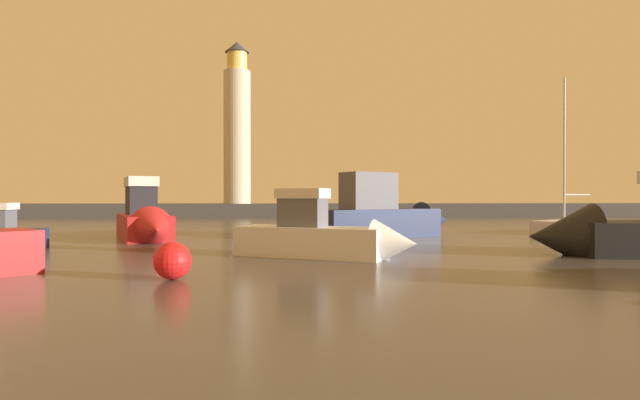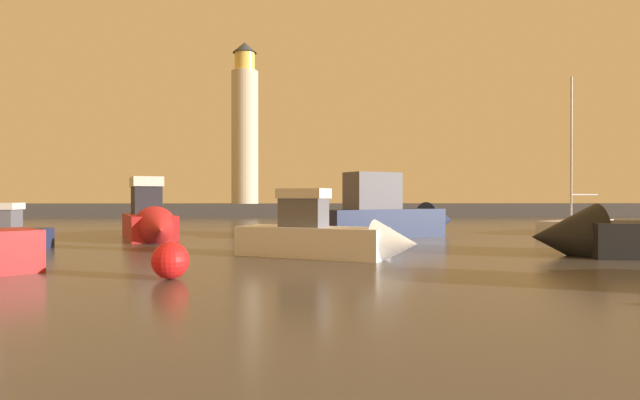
{
  "view_description": "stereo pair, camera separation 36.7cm",
  "coord_description": "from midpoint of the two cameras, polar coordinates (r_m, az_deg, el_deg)",
  "views": [
    {
      "loc": [
        -1.72,
        -1.27,
        2.22
      ],
      "look_at": [
        -0.77,
        16.82,
        2.11
      ],
      "focal_mm": 29.62,
      "sensor_mm": 36.0,
      "label": 1
    },
    {
      "loc": [
        -1.35,
        -1.28,
        2.22
      ],
      "look_at": [
        -0.77,
        16.82,
        2.11
      ],
      "focal_mm": 29.62,
      "sensor_mm": 36.0,
      "label": 2
    }
  ],
  "objects": [
    {
      "name": "motorboat_6",
      "position": [
        28.77,
        -18.68,
        -2.07
      ],
      "size": [
        4.95,
        7.88,
        3.68
      ],
      "color": "#B21E1E",
      "rests_on": "ground_plane"
    },
    {
      "name": "mooring_buoy",
      "position": [
        14.81,
        -16.33,
        -6.33
      ],
      "size": [
        1.01,
        1.01,
        1.01
      ],
      "primitive_type": "sphere",
      "color": "red",
      "rests_on": "ground_plane"
    },
    {
      "name": "sailboat_moored",
      "position": [
        36.1,
        25.04,
        -2.47
      ],
      "size": [
        6.1,
        5.15,
        9.5
      ],
      "color": "silver",
      "rests_on": "ground_plane"
    },
    {
      "name": "lighthouse",
      "position": [
        62.2,
        -9.12,
        7.78
      ],
      "size": [
        3.09,
        3.09,
        18.67
      ],
      "color": "beige",
      "rests_on": "breakwater"
    },
    {
      "name": "motorboat_3",
      "position": [
        29.5,
        7.08,
        -1.71
      ],
      "size": [
        8.75,
        6.09,
        3.75
      ],
      "color": "#1E284C",
      "rests_on": "ground_plane"
    },
    {
      "name": "motorboat_4",
      "position": [
        19.34,
        0.37,
        -4.0
      ],
      "size": [
        6.86,
        4.47,
        2.75
      ],
      "color": "white",
      "rests_on": "ground_plane"
    },
    {
      "name": "ground_plane",
      "position": [
        31.41,
        -0.2,
        -3.72
      ],
      "size": [
        220.0,
        220.0,
        0.0
      ],
      "primitive_type": "plane",
      "color": "#4C4742"
    },
    {
      "name": "breakwater",
      "position": [
        61.36,
        -1.57,
        -1.06
      ],
      "size": [
        84.6,
        5.33,
        1.45
      ],
      "primitive_type": "cube",
      "color": "#423F3D",
      "rests_on": "ground_plane"
    }
  ]
}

